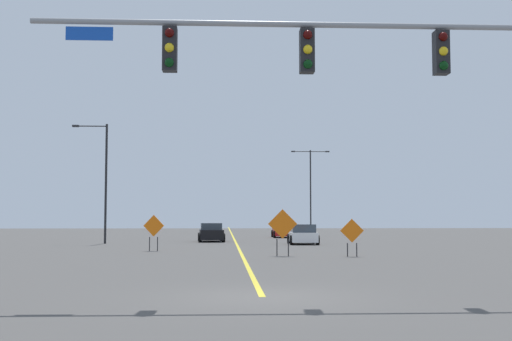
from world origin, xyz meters
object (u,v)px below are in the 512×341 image
at_px(traffic_signal_assembly, 382,72).
at_px(car_white_far, 303,235).
at_px(street_lamp_near_left, 103,177).
at_px(car_red_near, 283,230).
at_px(street_lamp_mid_right, 311,184).
at_px(construction_sign_left_lane, 283,226).
at_px(construction_sign_right_lane, 154,228).
at_px(construction_sign_left_shoulder, 352,233).
at_px(car_black_mid, 211,233).

xyz_separation_m(traffic_signal_assembly, car_white_far, (1.65, 29.21, -4.66)).
distance_m(street_lamp_near_left, car_red_near, 19.28).
distance_m(street_lamp_mid_right, car_white_far, 30.66).
height_order(street_lamp_near_left, construction_sign_left_lane, street_lamp_near_left).
height_order(construction_sign_left_lane, construction_sign_right_lane, construction_sign_left_lane).
xyz_separation_m(traffic_signal_assembly, construction_sign_left_shoulder, (2.26, 15.28, -4.20)).
bearing_deg(construction_sign_right_lane, car_red_near, 68.17).
bearing_deg(street_lamp_near_left, construction_sign_left_shoulder, -47.10).
height_order(traffic_signal_assembly, construction_sign_left_shoulder, traffic_signal_assembly).
relative_size(street_lamp_mid_right, car_white_far, 2.45).
xyz_separation_m(traffic_signal_assembly, construction_sign_right_lane, (-7.56, 20.73, -4.06)).
height_order(street_lamp_near_left, car_white_far, street_lamp_near_left).
height_order(traffic_signal_assembly, car_black_mid, traffic_signal_assembly).
bearing_deg(construction_sign_left_lane, construction_sign_right_lane, 143.43).
xyz_separation_m(street_lamp_mid_right, car_white_far, (-4.56, -29.91, -4.95)).
relative_size(construction_sign_right_lane, car_white_far, 0.50).
bearing_deg(car_white_far, street_lamp_mid_right, 81.33).
bearing_deg(construction_sign_left_shoulder, construction_sign_left_lane, 170.30).
relative_size(traffic_signal_assembly, car_white_far, 3.37).
xyz_separation_m(street_lamp_mid_right, car_red_near, (-4.58, -15.46, -4.95)).
bearing_deg(traffic_signal_assembly, construction_sign_left_lane, 93.44).
relative_size(traffic_signal_assembly, street_lamp_near_left, 1.57).
distance_m(construction_sign_right_lane, car_black_mid, 13.82).
relative_size(traffic_signal_assembly, construction_sign_left_lane, 5.91).
distance_m(construction_sign_left_lane, car_black_mid, 18.80).
xyz_separation_m(street_lamp_mid_right, construction_sign_right_lane, (-13.77, -38.40, -4.35)).
relative_size(street_lamp_near_left, construction_sign_right_lane, 4.27).
bearing_deg(street_lamp_mid_right, construction_sign_right_lane, -109.73).
bearing_deg(street_lamp_mid_right, construction_sign_left_shoulder, -95.14).
height_order(traffic_signal_assembly, construction_sign_right_lane, traffic_signal_assembly).
xyz_separation_m(construction_sign_right_lane, car_black_mid, (2.88, 13.51, -0.58)).
bearing_deg(car_black_mid, construction_sign_left_shoulder, -69.88).
relative_size(construction_sign_left_lane, construction_sign_right_lane, 1.13).
xyz_separation_m(construction_sign_left_lane, car_black_mid, (-3.73, 18.41, -0.75)).
distance_m(construction_sign_left_lane, construction_sign_right_lane, 8.23).
bearing_deg(car_white_far, construction_sign_right_lane, -137.35).
relative_size(construction_sign_left_lane, car_red_near, 0.54).
height_order(street_lamp_mid_right, construction_sign_right_lane, street_lamp_mid_right).
bearing_deg(construction_sign_left_shoulder, traffic_signal_assembly, -98.43).
bearing_deg(traffic_signal_assembly, construction_sign_left_shoulder, 81.57).
bearing_deg(car_black_mid, construction_sign_right_lane, -102.03).
height_order(street_lamp_mid_right, construction_sign_left_shoulder, street_lamp_mid_right).
distance_m(street_lamp_near_left, street_lamp_mid_right, 33.77).
relative_size(traffic_signal_assembly, street_lamp_mid_right, 1.38).
xyz_separation_m(traffic_signal_assembly, construction_sign_left_lane, (-0.95, 15.83, -3.90)).
height_order(construction_sign_left_shoulder, car_white_far, construction_sign_left_shoulder).
bearing_deg(street_lamp_mid_right, car_white_far, -98.67).
xyz_separation_m(construction_sign_right_lane, car_white_far, (9.21, 8.48, -0.60)).
distance_m(traffic_signal_assembly, construction_sign_right_lane, 22.44).
bearing_deg(car_black_mid, construction_sign_left_lane, -78.54).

